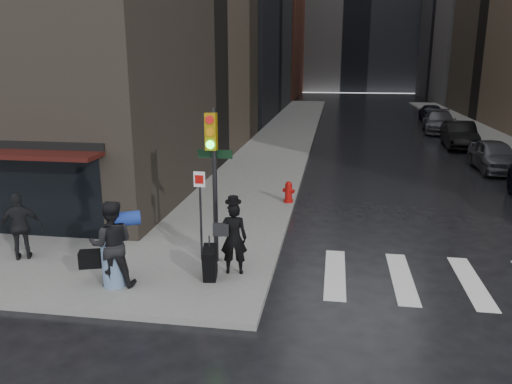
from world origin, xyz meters
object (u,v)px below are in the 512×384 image
man_overcoat (229,242)px  traffic_light (212,166)px  man_jeans (112,244)px  parked_car_4 (432,113)px  parked_car_1 (494,156)px  parked_car_3 (439,122)px  parked_car_2 (459,135)px  man_greycoat (21,226)px  fire_hydrant (289,193)px

man_overcoat → traffic_light: traffic_light is taller
man_jeans → parked_car_4: 36.77m
man_jeans → parked_car_1: 19.31m
parked_car_3 → parked_car_4: bearing=89.8°
parked_car_2 → parked_car_4: bearing=90.4°
parked_car_2 → parked_car_3: (0.08, 6.52, -0.00)m
man_greycoat → parked_car_3: size_ratio=0.33×
traffic_light → parked_car_3: bearing=71.5°
parked_car_1 → man_jeans: bearing=-129.1°
man_jeans → parked_car_3: (12.26, 27.91, -0.39)m
fire_hydrant → man_greycoat: bearing=-134.7°
traffic_light → man_greycoat: bearing=-170.9°
fire_hydrant → parked_car_3: bearing=66.3°
man_overcoat → man_greycoat: man_overcoat is taller
man_overcoat → parked_car_4: man_overcoat is taller
traffic_light → parked_car_4: (10.96, 32.77, -1.92)m
man_greycoat → parked_car_1: (15.29, 13.74, -0.30)m
parked_car_1 → parked_car_3: bearing=90.7°
parked_car_2 → parked_car_3: bearing=92.9°
man_greycoat → traffic_light: size_ratio=0.45×
parked_car_2 → parked_car_4: (0.71, 13.04, -0.04)m
parked_car_2 → traffic_light: bearing=-113.9°
parked_car_1 → parked_car_3: 13.04m
traffic_light → parked_car_1: (10.38, 13.21, -1.92)m
parked_car_1 → parked_car_2: (-0.13, 6.52, 0.04)m
parked_car_4 → traffic_light: bearing=-109.7°
parked_car_2 → fire_hydrant: bearing=-119.0°
parked_car_3 → parked_car_4: 6.55m
man_greycoat → traffic_light: traffic_light is taller
man_greycoat → parked_car_4: 36.89m
parked_car_4 → fire_hydrant: bearing=-110.9°
traffic_light → parked_car_4: bearing=74.5°
parked_car_1 → parked_car_2: 6.52m
traffic_light → parked_car_4: traffic_light is taller
man_overcoat → man_jeans: size_ratio=0.97×
man_greycoat → parked_car_2: (15.16, 20.26, -0.25)m
man_overcoat → parked_car_3: size_ratio=0.37×
parked_car_2 → parked_car_4: parked_car_2 is taller
traffic_light → parked_car_1: size_ratio=0.91×
man_overcoat → man_greycoat: size_ratio=1.12×
man_jeans → parked_car_1: bearing=-147.8°
parked_car_3 → parked_car_2: bearing=-85.4°
parked_car_2 → man_overcoat: bearing=-111.9°
man_greycoat → fire_hydrant: bearing=-162.4°
parked_car_1 → parked_car_4: same height
man_overcoat → man_greycoat: bearing=-8.7°
fire_hydrant → parked_car_1: (9.04, 7.43, 0.23)m
man_greycoat → parked_car_2: 25.31m
man_jeans → parked_car_3: man_jeans is taller
traffic_light → parked_car_2: 22.32m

